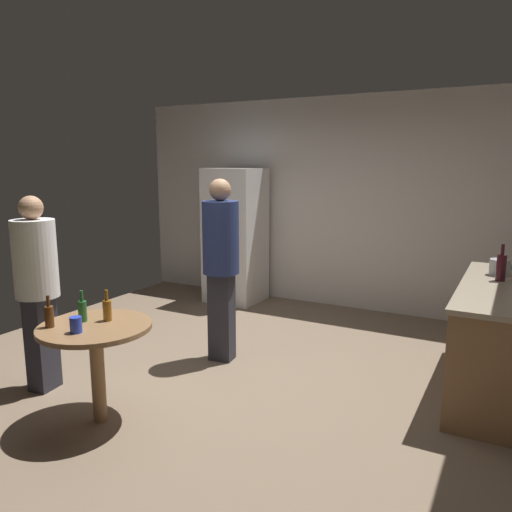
# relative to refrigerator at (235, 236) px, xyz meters

# --- Properties ---
(ground_plane) EXTENTS (5.20, 5.20, 0.10)m
(ground_plane) POSITION_rel_refrigerator_xyz_m (1.03, -2.20, -0.95)
(ground_plane) COLOR #7A6651
(wall_back) EXTENTS (5.32, 0.06, 2.70)m
(wall_back) POSITION_rel_refrigerator_xyz_m (1.03, 0.43, 0.45)
(wall_back) COLOR silver
(wall_back) RESTS_ON ground_plane
(refrigerator) EXTENTS (0.70, 0.68, 1.80)m
(refrigerator) POSITION_rel_refrigerator_xyz_m (0.00, 0.00, 0.00)
(refrigerator) COLOR white
(refrigerator) RESTS_ON ground_plane
(kitchen_counter) EXTENTS (0.64, 1.87, 0.90)m
(kitchen_counter) POSITION_rel_refrigerator_xyz_m (3.31, -1.37, -0.45)
(kitchen_counter) COLOR olive
(kitchen_counter) RESTS_ON ground_plane
(kettle) EXTENTS (0.24, 0.17, 0.18)m
(kettle) POSITION_rel_refrigerator_xyz_m (3.27, -0.98, 0.07)
(kettle) COLOR #B2B2B7
(kettle) RESTS_ON kitchen_counter
(wine_bottle_on_counter) EXTENTS (0.08, 0.08, 0.31)m
(wine_bottle_on_counter) POSITION_rel_refrigerator_xyz_m (3.28, -1.22, 0.12)
(wine_bottle_on_counter) COLOR #3F141E
(wine_bottle_on_counter) RESTS_ON kitchen_counter
(foreground_table) EXTENTS (0.80, 0.80, 0.73)m
(foreground_table) POSITION_rel_refrigerator_xyz_m (0.79, -3.30, -0.27)
(foreground_table) COLOR olive
(foreground_table) RESTS_ON ground_plane
(beer_bottle_amber) EXTENTS (0.06, 0.06, 0.23)m
(beer_bottle_amber) POSITION_rel_refrigerator_xyz_m (0.80, -3.18, -0.08)
(beer_bottle_amber) COLOR #8C5919
(beer_bottle_amber) RESTS_ON foreground_table
(beer_bottle_brown) EXTENTS (0.06, 0.06, 0.23)m
(beer_bottle_brown) POSITION_rel_refrigerator_xyz_m (0.55, -3.49, -0.08)
(beer_bottle_brown) COLOR #593314
(beer_bottle_brown) RESTS_ON foreground_table
(beer_bottle_green) EXTENTS (0.06, 0.06, 0.23)m
(beer_bottle_green) POSITION_rel_refrigerator_xyz_m (0.65, -3.28, -0.08)
(beer_bottle_green) COLOR #26662D
(beer_bottle_green) RESTS_ON foreground_table
(plastic_cup_blue) EXTENTS (0.08, 0.08, 0.11)m
(plastic_cup_blue) POSITION_rel_refrigerator_xyz_m (0.80, -3.48, -0.11)
(plastic_cup_blue) COLOR blue
(plastic_cup_blue) RESTS_ON foreground_table
(person_in_navy_shirt) EXTENTS (0.38, 0.38, 1.73)m
(person_in_navy_shirt) POSITION_rel_refrigerator_xyz_m (0.95, -1.88, 0.11)
(person_in_navy_shirt) COLOR #2D2D38
(person_in_navy_shirt) RESTS_ON ground_plane
(person_in_white_shirt) EXTENTS (0.38, 0.38, 1.62)m
(person_in_white_shirt) POSITION_rel_refrigerator_xyz_m (-0.02, -3.13, 0.04)
(person_in_white_shirt) COLOR #2D2D38
(person_in_white_shirt) RESTS_ON ground_plane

